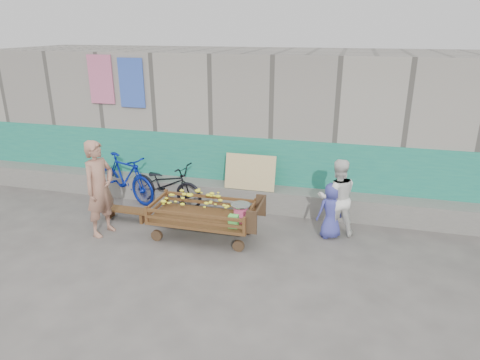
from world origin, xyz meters
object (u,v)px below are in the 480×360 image
(banana_cart, at_px, (200,208))
(child, at_px, (331,211))
(woman, at_px, (337,198))
(bicycle_blue, at_px, (125,178))
(bench, at_px, (126,212))
(vendor_man, at_px, (100,188))
(bicycle_dark, at_px, (165,184))

(banana_cart, relative_size, child, 1.93)
(banana_cart, xyz_separation_m, woman, (2.26, 0.72, 0.14))
(woman, relative_size, bicycle_blue, 0.83)
(bench, distance_m, vendor_man, 0.93)
(banana_cart, distance_m, bicycle_blue, 2.42)
(banana_cart, height_order, woman, woman)
(banana_cart, distance_m, woman, 2.37)
(child, bearing_deg, banana_cart, -14.43)
(woman, distance_m, bicycle_blue, 4.39)
(vendor_man, distance_m, bicycle_blue, 1.58)
(banana_cart, xyz_separation_m, bicycle_dark, (-1.19, 1.20, -0.11))
(banana_cart, relative_size, bicycle_blue, 1.15)
(banana_cart, height_order, vendor_man, vendor_man)
(bench, distance_m, bicycle_dark, 1.02)
(banana_cart, distance_m, child, 2.26)
(woman, bearing_deg, bicycle_blue, -22.97)
(bench, relative_size, child, 0.89)
(woman, bearing_deg, bench, -10.71)
(bench, height_order, child, child)
(child, relative_size, bicycle_blue, 0.59)
(bicycle_blue, bearing_deg, banana_cart, -98.31)
(woman, xyz_separation_m, child, (-0.08, -0.14, -0.20))
(woman, relative_size, bicycle_dark, 0.82)
(vendor_man, height_order, woman, vendor_man)
(bench, height_order, vendor_man, vendor_man)
(bicycle_blue, bearing_deg, woman, -74.76)
(woman, bearing_deg, banana_cart, 1.11)
(bench, distance_m, bicycle_blue, 1.06)
(bench, xyz_separation_m, bicycle_dark, (0.43, 0.89, 0.29))
(vendor_man, distance_m, bicycle_dark, 1.64)
(woman, xyz_separation_m, bicycle_dark, (-3.45, 0.48, -0.25))
(banana_cart, xyz_separation_m, child, (2.18, 0.59, -0.06))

